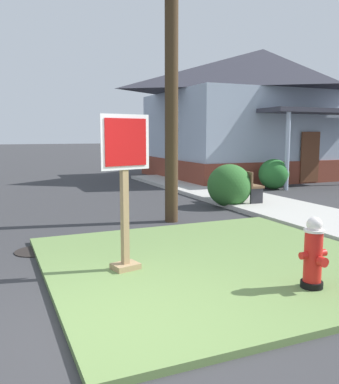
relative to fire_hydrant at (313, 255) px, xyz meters
name	(u,v)px	position (x,y,z in m)	size (l,w,h in m)	color
ground_plane	(116,336)	(-2.54, -0.09, -0.50)	(160.00, 160.00, 0.00)	#333335
grass_corner_patch	(216,261)	(-0.49, 1.50, -0.46)	(5.01, 4.85, 0.08)	#668447
sidewalk_strip	(260,203)	(3.21, 5.56, -0.44)	(2.20, 16.24, 0.12)	#B2AFA8
fire_hydrant	(313,255)	(0.00, 0.00, 0.00)	(0.38, 0.34, 0.89)	black
stop_sign	(125,195)	(-1.91, 1.58, 0.63)	(0.73, 0.35, 2.15)	#A3845B
manhole_cover	(36,251)	(-2.96, 3.29, -0.49)	(0.70, 0.70, 0.02)	black
street_bench	(243,184)	(2.89, 5.97, 0.08)	(0.52, 1.50, 0.85)	brown
corner_house	(261,112)	(8.08, 12.43, 2.47)	(9.92, 8.19, 5.79)	brown
shrub_near_porch	(274,174)	(5.71, 8.27, 0.04)	(1.08, 1.08, 1.08)	#286C2D
shrub_by_curb	(229,186)	(2.32, 5.75, 0.08)	(1.20, 1.20, 1.16)	#2E632A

